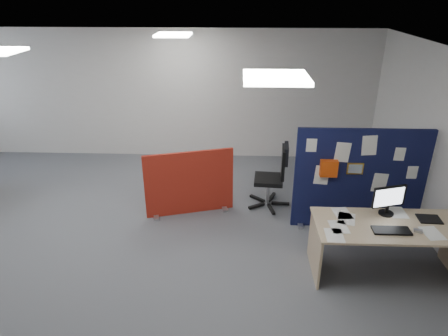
{
  "coord_description": "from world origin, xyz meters",
  "views": [
    {
      "loc": [
        1.67,
        -4.7,
        3.44
      ],
      "look_at": [
        1.46,
        0.63,
        1.0
      ],
      "focal_mm": 32.0,
      "sensor_mm": 36.0,
      "label": 1
    }
  ],
  "objects_px": {
    "office_chair": "(276,172)",
    "navy_divider": "(358,180)",
    "main_desk": "(388,234)",
    "red_divider": "(189,184)",
    "monitor_main": "(389,199)"
  },
  "relations": [
    {
      "from": "office_chair",
      "to": "navy_divider",
      "type": "bearing_deg",
      "value": -22.32
    },
    {
      "from": "main_desk",
      "to": "red_divider",
      "type": "height_order",
      "value": "red_divider"
    },
    {
      "from": "navy_divider",
      "to": "office_chair",
      "type": "distance_m",
      "value": 1.33
    },
    {
      "from": "navy_divider",
      "to": "office_chair",
      "type": "relative_size",
      "value": 1.78
    },
    {
      "from": "main_desk",
      "to": "monitor_main",
      "type": "height_order",
      "value": "monitor_main"
    },
    {
      "from": "main_desk",
      "to": "monitor_main",
      "type": "bearing_deg",
      "value": 84.15
    },
    {
      "from": "monitor_main",
      "to": "office_chair",
      "type": "height_order",
      "value": "monitor_main"
    },
    {
      "from": "office_chair",
      "to": "monitor_main",
      "type": "bearing_deg",
      "value": -43.21
    },
    {
      "from": "red_divider",
      "to": "office_chair",
      "type": "bearing_deg",
      "value": -4.79
    },
    {
      "from": "main_desk",
      "to": "monitor_main",
      "type": "distance_m",
      "value": 0.45
    },
    {
      "from": "red_divider",
      "to": "office_chair",
      "type": "xyz_separation_m",
      "value": [
        1.41,
        0.29,
        0.09
      ]
    },
    {
      "from": "monitor_main",
      "to": "office_chair",
      "type": "relative_size",
      "value": 0.41
    },
    {
      "from": "navy_divider",
      "to": "main_desk",
      "type": "relative_size",
      "value": 1.04
    },
    {
      "from": "navy_divider",
      "to": "red_divider",
      "type": "xyz_separation_m",
      "value": [
        -2.58,
        0.31,
        -0.28
      ]
    },
    {
      "from": "main_desk",
      "to": "red_divider",
      "type": "relative_size",
      "value": 1.34
    }
  ]
}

